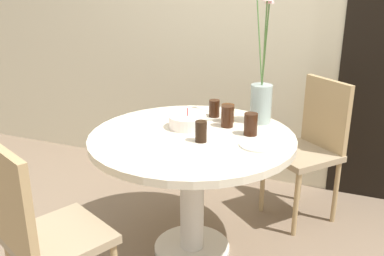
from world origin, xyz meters
The scene contains 13 objects.
ground_plane centered at (0.00, 0.00, 0.00)m, with size 16.00×16.00×0.00m, color #7A6651.
wall_back centered at (0.00, 1.14, 1.30)m, with size 8.00×0.05×2.60m.
dining_table centered at (0.00, 0.00, 0.59)m, with size 1.13×1.13×0.74m.
chair_near_front centered at (0.57, 0.69, 0.54)m, with size 0.56×0.56×0.94m.
chair_right_flank centered at (-0.37, -0.81, 0.54)m, with size 0.53×0.53×0.94m.
birthday_cake centered at (-0.07, 0.10, 0.78)m, with size 0.21×0.21×0.12m.
flower_vase centered at (0.30, 0.34, 0.93)m, with size 0.17×0.31×0.77m.
side_plate centered at (0.38, -0.02, 0.75)m, with size 0.20×0.20×0.01m.
drink_glass_0 centered at (0.01, 0.35, 0.79)m, with size 0.07×0.07×0.11m.
drink_glass_1 centered at (0.30, 0.12, 0.80)m, with size 0.07×0.07×0.12m.
drink_glass_2 centered at (0.08, -0.07, 0.80)m, with size 0.06×0.06×0.11m.
drink_glass_3 centered at (0.14, 0.20, 0.80)m, with size 0.07×0.07×0.12m.
drink_glass_4 centered at (0.11, 0.29, 0.80)m, with size 0.08×0.08×0.11m.
Camera 1 is at (0.82, -2.03, 1.56)m, focal length 40.00 mm.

